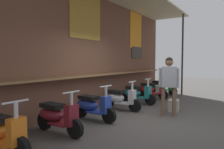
# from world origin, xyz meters

# --- Properties ---
(ground_plane) EXTENTS (33.48, 33.48, 0.00)m
(ground_plane) POSITION_xyz_m (0.00, 0.00, 0.00)
(ground_plane) COLOR #474442
(market_stall_facade) EXTENTS (11.96, 2.05, 3.98)m
(market_stall_facade) POSITION_xyz_m (-0.00, 1.92, 2.15)
(market_stall_facade) COLOR brown
(market_stall_facade) RESTS_ON ground_plane
(scooter_maroon) EXTENTS (0.47, 1.40, 0.97)m
(scooter_maroon) POSITION_xyz_m (-1.99, 1.08, 0.39)
(scooter_maroon) COLOR maroon
(scooter_maroon) RESTS_ON ground_plane
(scooter_blue) EXTENTS (0.49, 1.40, 0.97)m
(scooter_blue) POSITION_xyz_m (-0.72, 1.08, 0.39)
(scooter_blue) COLOR #233D9E
(scooter_blue) RESTS_ON ground_plane
(scooter_silver) EXTENTS (0.46, 1.40, 0.97)m
(scooter_silver) POSITION_xyz_m (0.71, 1.08, 0.39)
(scooter_silver) COLOR #B2B5BA
(scooter_silver) RESTS_ON ground_plane
(scooter_teal) EXTENTS (0.46, 1.40, 0.97)m
(scooter_teal) POSITION_xyz_m (1.97, 1.08, 0.39)
(scooter_teal) COLOR #197075
(scooter_teal) RESTS_ON ground_plane
(scooter_red) EXTENTS (0.46, 1.40, 0.97)m
(scooter_red) POSITION_xyz_m (3.33, 1.08, 0.39)
(scooter_red) COLOR red
(scooter_red) RESTS_ON ground_plane
(scooter_green) EXTENTS (0.46, 1.40, 0.97)m
(scooter_green) POSITION_xyz_m (4.65, 1.08, 0.39)
(scooter_green) COLOR #237533
(scooter_green) RESTS_ON ground_plane
(shopper_with_handbag) EXTENTS (0.43, 0.66, 1.71)m
(shopper_with_handbag) POSITION_xyz_m (0.82, -0.52, 1.05)
(shopper_with_handbag) COLOR brown
(shopper_with_handbag) RESTS_ON ground_plane
(merchandise_crate) EXTENTS (0.45, 0.38, 0.36)m
(merchandise_crate) POSITION_xyz_m (1.54, -0.47, 0.18)
(merchandise_crate) COLOR #B2A899
(merchandise_crate) RESTS_ON ground_plane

